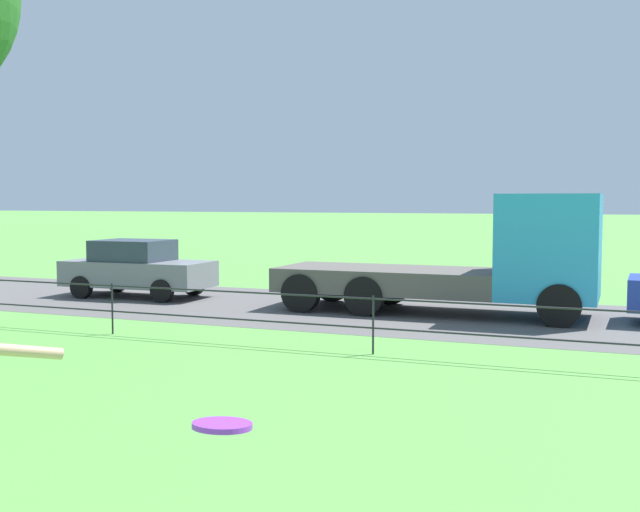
{
  "coord_description": "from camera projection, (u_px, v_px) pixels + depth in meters",
  "views": [
    {
      "loc": [
        4.05,
        0.17,
        2.62
      ],
      "look_at": [
        0.66,
        8.57,
        1.96
      ],
      "focal_mm": 43.68,
      "sensor_mm": 36.0,
      "label": 1
    }
  ],
  "objects": [
    {
      "name": "street_strip",
      "position": [
        439.0,
        315.0,
        17.68
      ],
      "size": [
        80.0,
        6.43,
        0.01
      ],
      "primitive_type": "cube",
      "color": "#565454",
      "rests_on": "ground"
    },
    {
      "name": "park_fence",
      "position": [
        373.0,
        315.0,
        13.15
      ],
      "size": [
        32.12,
        0.04,
        1.0
      ],
      "color": "#232328",
      "rests_on": "ground"
    },
    {
      "name": "frisbee",
      "position": [
        222.0,
        425.0,
        3.46
      ],
      "size": [
        0.3,
        0.3,
        0.05
      ],
      "color": "purple"
    },
    {
      "name": "car_grey_right",
      "position": [
        137.0,
        268.0,
        20.98
      ],
      "size": [
        4.04,
        1.9,
        1.54
      ],
      "color": "slate",
      "rests_on": "ground"
    },
    {
      "name": "flatbed_truck_left",
      "position": [
        482.0,
        262.0,
        17.58
      ],
      "size": [
        7.31,
        2.46,
        2.75
      ],
      "color": "#2D99D1",
      "rests_on": "ground"
    }
  ]
}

